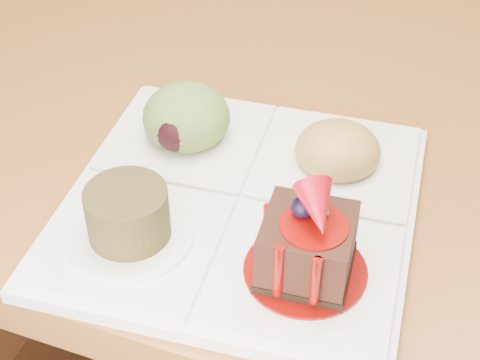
% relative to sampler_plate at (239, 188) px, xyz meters
% --- Properties ---
extents(ground, '(6.00, 6.00, 0.00)m').
position_rel_sampler_plate_xyz_m(ground, '(0.05, 0.75, -0.77)').
color(ground, '#502E17').
extents(sampler_plate, '(0.31, 0.31, 0.11)m').
position_rel_sampler_plate_xyz_m(sampler_plate, '(0.00, 0.00, 0.00)').
color(sampler_plate, white).
rests_on(sampler_plate, dining_table).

